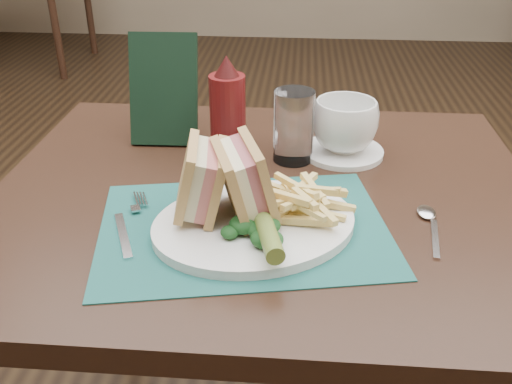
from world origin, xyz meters
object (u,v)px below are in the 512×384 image
at_px(saucer, 343,152).
at_px(coffee_cup, 345,126).
at_px(check_presenter, 164,90).
at_px(sandwich_half_a, 187,179).
at_px(table_main, 263,355).
at_px(ketchup_bottle, 228,107).
at_px(table_bg_left, 18,10).
at_px(plate, 254,224).
at_px(placemat, 244,228).
at_px(drinking_glass, 294,126).
at_px(sandwich_half_b, 231,181).

height_order(saucer, coffee_cup, coffee_cup).
bearing_deg(check_presenter, sandwich_half_a, -73.49).
height_order(table_main, saucer, saucer).
relative_size(table_main, ketchup_bottle, 4.84).
relative_size(table_bg_left, plate, 3.00).
xyz_separation_m(table_bg_left, placemat, (1.91, -3.22, 0.38)).
bearing_deg(sandwich_half_a, plate, -15.62).
height_order(coffee_cup, check_presenter, check_presenter).
height_order(table_main, coffee_cup, coffee_cup).
height_order(table_main, plate, plate).
distance_m(plate, sandwich_half_a, 0.12).
bearing_deg(sandwich_half_a, placemat, -15.51).
distance_m(table_bg_left, coffee_cup, 3.63).
relative_size(plate, drinking_glass, 2.31).
bearing_deg(table_bg_left, table_main, -58.13).
height_order(saucer, drinking_glass, drinking_glass).
distance_m(plate, coffee_cup, 0.31).
relative_size(table_main, drinking_glass, 6.92).
bearing_deg(sandwich_half_b, sandwich_half_a, 156.82).
bearing_deg(check_presenter, drinking_glass, -18.01).
distance_m(placemat, drinking_glass, 0.26).
bearing_deg(table_main, ketchup_bottle, 120.23).
xyz_separation_m(coffee_cup, check_presenter, (-0.34, 0.04, 0.04)).
bearing_deg(sandwich_half_a, table_main, 38.71).
relative_size(sandwich_half_a, ketchup_bottle, 0.60).
bearing_deg(table_main, drinking_glass, 69.83).
xyz_separation_m(table_bg_left, coffee_cup, (2.06, -2.95, 0.43)).
bearing_deg(ketchup_bottle, plate, -74.81).
bearing_deg(sandwich_half_b, ketchup_bottle, 79.82).
xyz_separation_m(table_main, drinking_glass, (0.04, 0.12, 0.44)).
height_order(sandwich_half_a, saucer, sandwich_half_a).
bearing_deg(placemat, ketchup_bottle, 101.94).
height_order(drinking_glass, check_presenter, check_presenter).
distance_m(plate, ketchup_bottle, 0.28).
bearing_deg(placemat, table_main, 79.34).
height_order(sandwich_half_a, coffee_cup, sandwich_half_a).
height_order(table_bg_left, sandwich_half_a, sandwich_half_a).
relative_size(plate, check_presenter, 1.43).
distance_m(plate, check_presenter, 0.38).
height_order(sandwich_half_a, sandwich_half_b, sandwich_half_b).
bearing_deg(table_main, sandwich_half_a, -134.04).
distance_m(sandwich_half_a, check_presenter, 0.32).
height_order(sandwich_half_b, check_presenter, check_presenter).
bearing_deg(coffee_cup, sandwich_half_a, -133.21).
bearing_deg(ketchup_bottle, table_bg_left, 121.95).
xyz_separation_m(sandwich_half_b, drinking_glass, (0.08, 0.23, -0.01)).
xyz_separation_m(saucer, check_presenter, (-0.34, 0.04, 0.10)).
height_order(saucer, ketchup_bottle, ketchup_bottle).
distance_m(table_bg_left, placemat, 3.76).
height_order(placemat, coffee_cup, coffee_cup).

